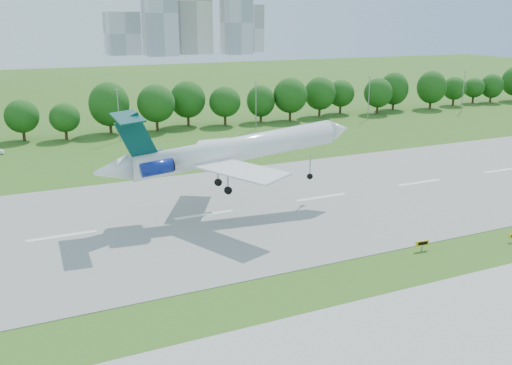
% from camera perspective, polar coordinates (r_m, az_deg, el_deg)
% --- Properties ---
extents(ground, '(600.00, 600.00, 0.00)m').
position_cam_1_polar(ground, '(73.54, 16.80, -6.84)').
color(ground, '#2D5817').
rests_on(ground, ground).
extents(runway, '(400.00, 45.00, 0.08)m').
position_cam_1_polar(runway, '(92.27, 6.55, -1.50)').
color(runway, gray).
rests_on(runway, ground).
extents(tree_line, '(288.40, 8.40, 10.40)m').
position_cam_1_polar(tree_line, '(150.68, -6.86, 7.78)').
color(tree_line, '#382314').
rests_on(tree_line, ground).
extents(light_poles, '(175.90, 0.25, 12.19)m').
position_cam_1_polar(light_poles, '(140.49, -6.54, 7.25)').
color(light_poles, gray).
rests_on(light_poles, ground).
extents(skyline, '(127.00, 52.00, 80.00)m').
position_cam_1_polar(skyline, '(464.08, -6.90, 16.39)').
color(skyline, '#B2B2B7').
rests_on(skyline, ground).
extents(airliner, '(39.36, 28.52, 12.28)m').
position_cam_1_polar(airliner, '(82.56, -3.31, 3.18)').
color(airliner, white).
rests_on(airliner, ground).
extents(taxi_sign_left, '(1.84, 0.38, 1.29)m').
position_cam_1_polar(taxi_sign_left, '(74.03, 16.29, -5.85)').
color(taxi_sign_left, gray).
rests_on(taxi_sign_left, ground).
extents(service_vehicle_b, '(3.44, 1.64, 1.13)m').
position_cam_1_polar(service_vehicle_b, '(136.06, -11.73, 4.26)').
color(service_vehicle_b, silver).
rests_on(service_vehicle_b, ground).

